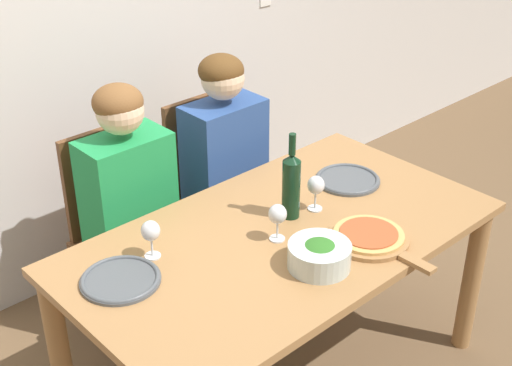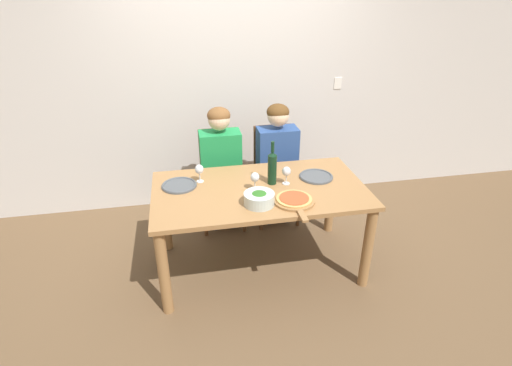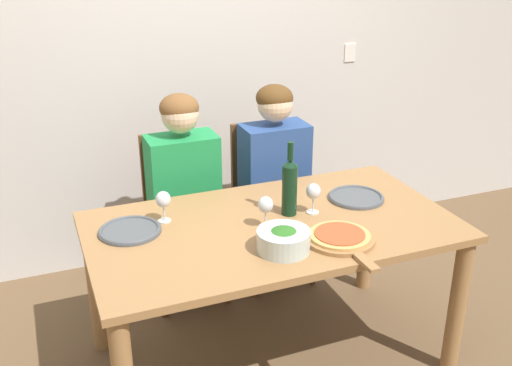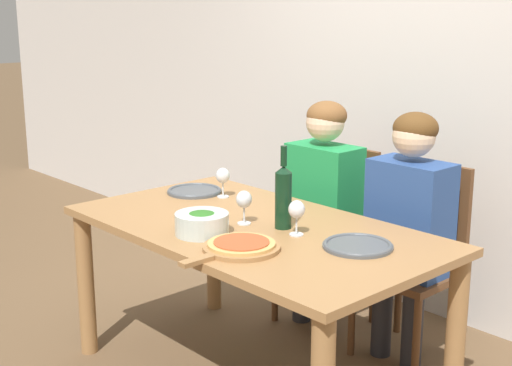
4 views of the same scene
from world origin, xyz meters
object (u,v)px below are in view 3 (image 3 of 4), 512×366
at_px(chair_right, 268,197).
at_px(wine_glass_centre, 266,206).
at_px(chair_left, 181,211).
at_px(wine_glass_left, 163,201).
at_px(person_woman, 184,181).
at_px(wine_bottle, 290,186).
at_px(dinner_plate_right, 356,197).
at_px(pizza_on_board, 340,238).
at_px(wine_glass_right, 313,193).
at_px(broccoli_bowl, 283,240).
at_px(dinner_plate_left, 130,230).
at_px(person_man, 275,168).

distance_m(chair_right, wine_glass_centre, 0.97).
distance_m(chair_left, wine_glass_left, 0.73).
relative_size(person_woman, wine_bottle, 3.38).
xyz_separation_m(wine_glass_left, wine_glass_centre, (0.41, -0.23, 0.00)).
height_order(dinner_plate_right, pizza_on_board, pizza_on_board).
distance_m(chair_left, wine_glass_centre, 0.92).
relative_size(wine_bottle, wine_glass_right, 2.39).
relative_size(chair_left, broccoli_bowl, 4.18).
height_order(wine_bottle, wine_glass_right, wine_bottle).
bearing_deg(person_woman, dinner_plate_right, -38.98).
bearing_deg(wine_bottle, dinner_plate_left, 172.98).
height_order(dinner_plate_right, wine_glass_left, wine_glass_left).
relative_size(chair_left, pizza_on_board, 2.12).
distance_m(broccoli_bowl, wine_glass_centre, 0.23).
height_order(pizza_on_board, wine_glass_right, wine_glass_right).
height_order(pizza_on_board, wine_glass_left, wine_glass_left).
distance_m(dinner_plate_left, dinner_plate_right, 1.13).
xyz_separation_m(chair_left, wine_glass_left, (-0.23, -0.60, 0.36)).
bearing_deg(wine_glass_left, wine_bottle, -13.79).
bearing_deg(wine_glass_centre, person_man, 63.33).
xyz_separation_m(person_woman, dinner_plate_right, (0.73, -0.59, 0.03)).
height_order(person_woman, wine_bottle, person_woman).
distance_m(dinner_plate_right, wine_glass_centre, 0.57).
bearing_deg(dinner_plate_left, person_woman, 53.56).
bearing_deg(person_man, person_woman, 180.00).
bearing_deg(chair_right, broccoli_bowl, -109.35).
height_order(chair_left, wine_bottle, wine_bottle).
bearing_deg(broccoli_bowl, wine_glass_centre, 86.97).
relative_size(chair_right, wine_glass_right, 6.31).
height_order(person_woman, wine_glass_left, person_woman).
height_order(person_woman, dinner_plate_right, person_woman).
distance_m(person_man, wine_bottle, 0.68).
height_order(dinner_plate_left, wine_glass_left, wine_glass_left).
relative_size(chair_right, dinner_plate_left, 3.39).
xyz_separation_m(wine_bottle, wine_glass_left, (-0.57, 0.14, -0.04)).
height_order(chair_right, wine_glass_right, chair_right).
bearing_deg(wine_glass_right, pizza_on_board, -93.06).
distance_m(broccoli_bowl, dinner_plate_right, 0.66).
distance_m(person_woman, broccoli_bowl, 0.96).
bearing_deg(pizza_on_board, person_woman, 114.66).
distance_m(broccoli_bowl, dinner_plate_left, 0.70).
bearing_deg(person_woman, wine_glass_centre, -75.17).
bearing_deg(pizza_on_board, wine_glass_right, 86.94).
distance_m(chair_right, dinner_plate_right, 0.78).
bearing_deg(dinner_plate_left, wine_glass_centre, -16.86).
relative_size(dinner_plate_left, dinner_plate_right, 1.00).
xyz_separation_m(person_woman, dinner_plate_left, (-0.40, -0.54, 0.03)).
bearing_deg(dinner_plate_right, chair_left, 136.00).
relative_size(person_woman, broccoli_bowl, 5.37).
relative_size(dinner_plate_right, pizza_on_board, 0.63).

